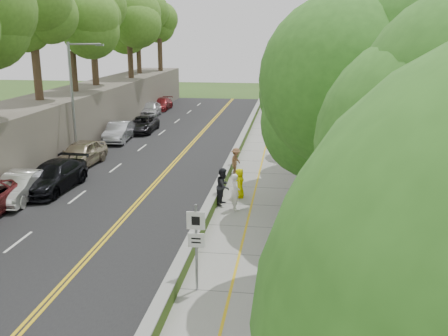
{
  "coord_description": "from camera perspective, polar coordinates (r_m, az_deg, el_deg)",
  "views": [
    {
      "loc": [
        4.03,
        -18.16,
        8.6
      ],
      "look_at": [
        0.5,
        8.0,
        1.4
      ],
      "focal_mm": 40.0,
      "sensor_mm": 36.0,
      "label": 1
    }
  ],
  "objects": [
    {
      "name": "car_6",
      "position": [
        44.87,
        -9.36,
        4.93
      ],
      "size": [
        2.41,
        4.94,
        1.35
      ],
      "primitive_type": "imported",
      "rotation": [
        0.0,
        0.0,
        0.03
      ],
      "color": "black",
      "rests_on": "road"
    },
    {
      "name": "car_8",
      "position": [
        53.18,
        -8.43,
        6.69
      ],
      "size": [
        2.29,
        4.78,
        1.58
      ],
      "primitive_type": "imported",
      "rotation": [
        0.0,
        0.0,
        0.09
      ],
      "color": "silver",
      "rests_on": "road"
    },
    {
      "name": "signpost",
      "position": [
        16.8,
        -3.2,
        -8.03
      ],
      "size": [
        0.62,
        0.09,
        3.1
      ],
      "color": "gray",
      "rests_on": "sidewalk"
    },
    {
      "name": "rock_embankment",
      "position": [
        38.09,
        -19.92,
        4.36
      ],
      "size": [
        5.0,
        66.0,
        4.0
      ],
      "primitive_type": "cube",
      "color": "#595147",
      "rests_on": "ground"
    },
    {
      "name": "concrete_block",
      "position": [
        16.34,
        7.86,
        -14.81
      ],
      "size": [
        1.22,
        0.92,
        0.8
      ],
      "primitive_type": "cube",
      "rotation": [
        0.0,
        0.0,
        0.01
      ],
      "color": "gray",
      "rests_on": "sidewalk"
    },
    {
      "name": "chainlink_fence",
      "position": [
        34.03,
        8.54,
        2.18
      ],
      "size": [
        0.04,
        66.0,
        2.0
      ],
      "primitive_type": "cube",
      "color": "slate",
      "rests_on": "ground"
    },
    {
      "name": "car_5",
      "position": [
        41.35,
        -11.94,
        4.08
      ],
      "size": [
        2.05,
        4.85,
        1.56
      ],
      "primitive_type": "imported",
      "rotation": [
        0.0,
        0.0,
        0.09
      ],
      "color": "#A5A6AD",
      "rests_on": "road"
    },
    {
      "name": "person_far",
      "position": [
        38.55,
        7.8,
        3.75
      ],
      "size": [
        1.19,
        0.7,
        1.91
      ],
      "primitive_type": "imported",
      "rotation": [
        0.0,
        0.0,
        2.92
      ],
      "color": "black",
      "rests_on": "sidewalk"
    },
    {
      "name": "painter_3",
      "position": [
        31.01,
        1.37,
        0.82
      ],
      "size": [
        0.89,
        1.19,
        1.64
      ],
      "primitive_type": "imported",
      "rotation": [
        0.0,
        0.0,
        1.28
      ],
      "color": "brown",
      "rests_on": "sidewalk"
    },
    {
      "name": "painter_0",
      "position": [
        26.54,
        1.77,
        -1.74
      ],
      "size": [
        0.56,
        0.81,
        1.59
      ],
      "primitive_type": "imported",
      "rotation": [
        0.0,
        0.0,
        1.64
      ],
      "color": "#E3DF00",
      "rests_on": "sidewalk"
    },
    {
      "name": "painter_2",
      "position": [
        25.43,
        -0.08,
        -2.11
      ],
      "size": [
        0.92,
        1.07,
        1.92
      ],
      "primitive_type": "imported",
      "rotation": [
        0.0,
        0.0,
        1.35
      ],
      "color": "#222327",
      "rests_on": "sidewalk"
    },
    {
      "name": "trees_fenceside",
      "position": [
        33.33,
        13.08,
        12.12
      ],
      "size": [
        7.0,
        66.0,
        14.0
      ],
      "primitive_type": null,
      "color": "#408729",
      "rests_on": "ground"
    },
    {
      "name": "car_1",
      "position": [
        28.21,
        -22.34,
        -2.02
      ],
      "size": [
        1.92,
        4.6,
        1.48
      ],
      "primitive_type": "imported",
      "rotation": [
        0.0,
        0.0,
        0.08
      ],
      "color": "silver",
      "rests_on": "road"
    },
    {
      "name": "road",
      "position": [
        35.53,
        -7.95,
        1.13
      ],
      "size": [
        11.2,
        66.0,
        0.04
      ],
      "primitive_type": "cube",
      "color": "black",
      "rests_on": "ground"
    },
    {
      "name": "car_4",
      "position": [
        34.17,
        -16.02,
        1.59
      ],
      "size": [
        2.25,
        5.01,
        1.67
      ],
      "primitive_type": "imported",
      "rotation": [
        0.0,
        0.0,
        -0.06
      ],
      "color": "tan",
      "rests_on": "road"
    },
    {
      "name": "sidewalk",
      "position": [
        34.28,
        4.97,
        0.71
      ],
      "size": [
        4.2,
        66.0,
        0.05
      ],
      "primitive_type": "cube",
      "color": "gray",
      "rests_on": "ground"
    },
    {
      "name": "construction_barrel",
      "position": [
        44.89,
        7.93,
        4.75
      ],
      "size": [
        0.59,
        0.59,
        0.96
      ],
      "primitive_type": "cylinder",
      "color": "#C45A08",
      "rests_on": "sidewalk"
    },
    {
      "name": "car_3",
      "position": [
        29.41,
        -18.94,
        -0.93
      ],
      "size": [
        2.46,
        5.5,
        1.57
      ],
      "primitive_type": "imported",
      "rotation": [
        0.0,
        0.0,
        -0.05
      ],
      "color": "black",
      "rests_on": "road"
    },
    {
      "name": "jersey_barrier",
      "position": [
        34.39,
        1.15,
        1.29
      ],
      "size": [
        0.42,
        66.0,
        0.6
      ],
      "primitive_type": "cube",
      "color": "#74C718",
      "rests_on": "ground"
    },
    {
      "name": "trees_embankment",
      "position": [
        37.33,
        -20.43,
        17.27
      ],
      "size": [
        6.4,
        66.0,
        13.0
      ],
      "primitive_type": null,
      "color": "#538A28",
      "rests_on": "rock_embankment"
    },
    {
      "name": "car_7",
      "position": [
        57.65,
        -7.15,
        7.27
      ],
      "size": [
        1.88,
        4.59,
        1.33
      ],
      "primitive_type": "imported",
      "rotation": [
        0.0,
        0.0,
        0.0
      ],
      "color": "maroon",
      "rests_on": "road"
    },
    {
      "name": "painter_1",
      "position": [
        24.62,
        1.29,
        -2.77
      ],
      "size": [
        0.65,
        0.79,
        1.87
      ],
      "primitive_type": "imported",
      "rotation": [
        0.0,
        0.0,
        1.92
      ],
      "color": "white",
      "rests_on": "sidewalk"
    },
    {
      "name": "ground",
      "position": [
        20.5,
        -4.44,
        -9.6
      ],
      "size": [
        140.0,
        140.0,
        0.0
      ],
      "primitive_type": "plane",
      "color": "#33511E",
      "rests_on": "ground"
    },
    {
      "name": "streetlight",
      "position": [
        35.5,
        -16.64,
        8.22
      ],
      "size": [
        2.52,
        0.22,
        8.0
      ],
      "color": "gray",
      "rests_on": "ground"
    }
  ]
}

